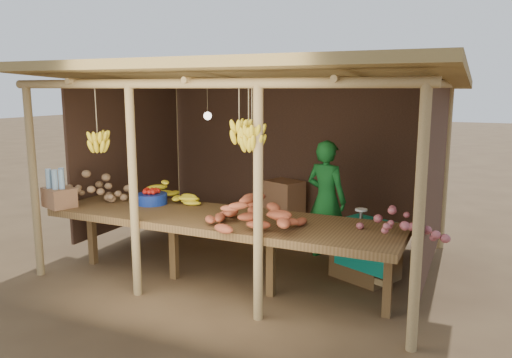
% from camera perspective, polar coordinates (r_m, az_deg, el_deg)
% --- Properties ---
extents(ground, '(60.00, 60.00, 0.00)m').
position_cam_1_polar(ground, '(6.44, 0.00, -9.23)').
color(ground, brown).
rests_on(ground, ground).
extents(stall_structure, '(4.70, 3.50, 2.43)m').
position_cam_1_polar(stall_structure, '(6.10, -0.25, 8.11)').
color(stall_structure, '#A38554').
rests_on(stall_structure, ground).
extents(counter, '(3.90, 1.05, 0.80)m').
position_cam_1_polar(counter, '(5.41, -4.16, -4.88)').
color(counter, brown).
rests_on(counter, ground).
extents(potato_heap, '(0.91, 0.54, 0.36)m').
position_cam_1_polar(potato_heap, '(6.47, -18.25, -0.67)').
color(potato_heap, '#9C7650').
rests_on(potato_heap, counter).
extents(sweet_potato_heap, '(1.20, 0.97, 0.36)m').
position_cam_1_polar(sweet_potato_heap, '(4.89, 0.13, -3.57)').
color(sweet_potato_heap, '#9F4628').
rests_on(sweet_potato_heap, counter).
extents(onion_heap, '(0.85, 0.53, 0.36)m').
position_cam_1_polar(onion_heap, '(4.72, 16.28, -4.51)').
color(onion_heap, '#A75157').
rests_on(onion_heap, counter).
extents(banana_pile, '(0.79, 0.64, 0.35)m').
position_cam_1_polar(banana_pile, '(6.18, -9.32, -0.83)').
color(banana_pile, yellow).
rests_on(banana_pile, counter).
extents(tomato_basin, '(0.36, 0.36, 0.19)m').
position_cam_1_polar(tomato_basin, '(6.05, -11.80, -2.10)').
color(tomato_basin, navy).
rests_on(tomato_basin, counter).
extents(bottle_box, '(0.43, 0.39, 0.45)m').
position_cam_1_polar(bottle_box, '(6.20, -21.60, -1.43)').
color(bottle_box, '#956442').
rests_on(bottle_box, counter).
extents(vendor, '(0.63, 0.50, 1.52)m').
position_cam_1_polar(vendor, '(6.40, 8.01, -2.36)').
color(vendor, '#176826').
rests_on(vendor, ground).
extents(tarp_crate, '(0.89, 0.85, 0.84)m').
position_cam_1_polar(tarp_crate, '(5.90, 12.42, -7.79)').
color(tarp_crate, brown).
rests_on(tarp_crate, ground).
extents(carton_stack, '(1.16, 0.55, 0.80)m').
position_cam_1_polar(carton_stack, '(7.50, 1.93, -3.61)').
color(carton_stack, '#956442').
rests_on(carton_stack, ground).
extents(burlap_sacks, '(0.79, 0.42, 0.56)m').
position_cam_1_polar(burlap_sacks, '(7.68, -7.61, -4.20)').
color(burlap_sacks, '#4B3123').
rests_on(burlap_sacks, ground).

